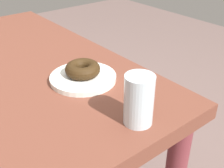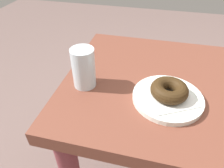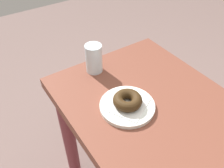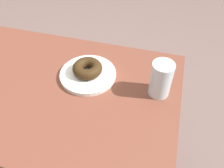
# 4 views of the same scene
# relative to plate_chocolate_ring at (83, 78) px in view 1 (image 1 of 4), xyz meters

# --- Properties ---
(table) EXTENTS (1.19, 0.61, 0.74)m
(table) POSITION_rel_plate_chocolate_ring_xyz_m (-0.25, -0.09, -0.13)
(table) COLOR brown
(table) RESTS_ON ground_plane
(plate_chocolate_ring) EXTENTS (0.21, 0.21, 0.02)m
(plate_chocolate_ring) POSITION_rel_plate_chocolate_ring_xyz_m (0.00, 0.00, 0.00)
(plate_chocolate_ring) COLOR white
(plate_chocolate_ring) RESTS_ON table
(napkin_chocolate_ring) EXTENTS (0.18, 0.18, 0.00)m
(napkin_chocolate_ring) POSITION_rel_plate_chocolate_ring_xyz_m (0.00, 0.00, 0.01)
(napkin_chocolate_ring) COLOR white
(napkin_chocolate_ring) RESTS_ON plate_chocolate_ring
(donut_chocolate_ring) EXTENTS (0.11, 0.11, 0.04)m
(donut_chocolate_ring) POSITION_rel_plate_chocolate_ring_xyz_m (0.00, 0.00, 0.03)
(donut_chocolate_ring) COLOR #362310
(donut_chocolate_ring) RESTS_ON napkin_chocolate_ring
(water_glass) EXTENTS (0.07, 0.07, 0.13)m
(water_glass) POSITION_rel_plate_chocolate_ring_xyz_m (0.26, -0.01, 0.06)
(water_glass) COLOR silver
(water_glass) RESTS_ON table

